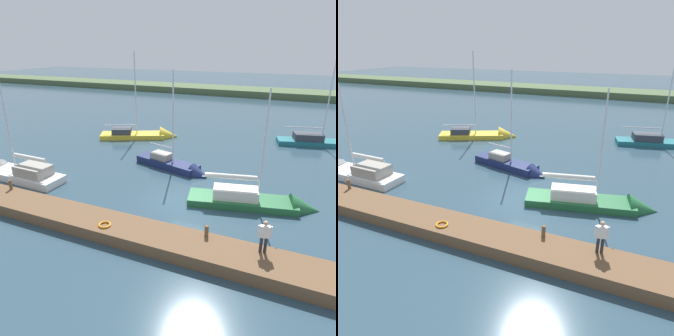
# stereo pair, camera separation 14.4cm
# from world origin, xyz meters

# --- Properties ---
(ground_plane) EXTENTS (200.00, 200.00, 0.00)m
(ground_plane) POSITION_xyz_m (0.00, 0.00, 0.00)
(ground_plane) COLOR #2D4756
(far_shoreline) EXTENTS (180.00, 8.00, 2.40)m
(far_shoreline) POSITION_xyz_m (0.00, -47.64, 0.00)
(far_shoreline) COLOR #4C603D
(far_shoreline) RESTS_ON ground_plane
(dock_pier) EXTENTS (27.39, 2.21, 0.66)m
(dock_pier) POSITION_xyz_m (0.00, 5.00, 0.33)
(dock_pier) COLOR brown
(dock_pier) RESTS_ON ground_plane
(mooring_post_near) EXTENTS (0.20, 0.20, 0.57)m
(mooring_post_near) POSITION_xyz_m (-2.74, 4.23, 0.94)
(mooring_post_near) COLOR brown
(mooring_post_near) RESTS_ON dock_pier
(mooring_post_far) EXTENTS (0.19, 0.19, 0.65)m
(mooring_post_far) POSITION_xyz_m (10.41, 4.23, 0.98)
(mooring_post_far) COLOR brown
(mooring_post_far) RESTS_ON dock_pier
(life_ring_buoy) EXTENTS (0.66, 0.66, 0.10)m
(life_ring_buoy) POSITION_xyz_m (2.37, 5.44, 0.71)
(life_ring_buoy) COLOR orange
(life_ring_buoy) RESTS_ON dock_pier
(sailboat_near_dock) EXTENTS (8.19, 3.56, 8.15)m
(sailboat_near_dock) POSITION_xyz_m (-4.59, -1.11, 0.15)
(sailboat_near_dock) COLOR #236638
(sailboat_near_dock) RESTS_ON ground_plane
(sailboat_inner_slip) EXTENTS (6.81, 3.25, 8.41)m
(sailboat_inner_slip) POSITION_xyz_m (2.59, -4.74, 0.18)
(sailboat_inner_slip) COLOR navy
(sailboat_inner_slip) RESTS_ON ground_plane
(sailboat_behind_pier) EXTENTS (8.83, 3.95, 10.60)m
(sailboat_behind_pier) POSITION_xyz_m (-8.98, -16.70, 0.22)
(sailboat_behind_pier) COLOR #1E6B75
(sailboat_behind_pier) RESTS_ON ground_plane
(sailboat_far_right) EXTENTS (8.35, 5.46, 9.79)m
(sailboat_far_right) POSITION_xyz_m (8.93, -12.00, 0.20)
(sailboat_far_right) COLOR gold
(sailboat_far_right) RESTS_ON ground_plane
(sailboat_mid_channel) EXTENTS (7.87, 2.27, 7.89)m
(sailboat_mid_channel) POSITION_xyz_m (13.29, 1.57, 0.24)
(sailboat_mid_channel) COLOR white
(sailboat_mid_channel) RESTS_ON ground_plane
(person_on_dock) EXTENTS (0.61, 0.31, 1.62)m
(person_on_dock) POSITION_xyz_m (-5.44, 4.46, 1.58)
(person_on_dock) COLOR #28282D
(person_on_dock) RESTS_ON dock_pier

